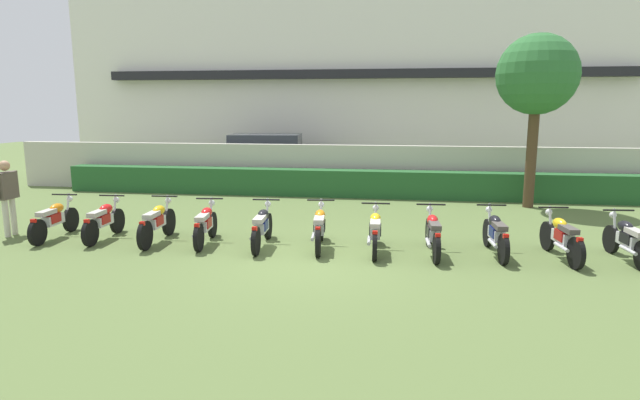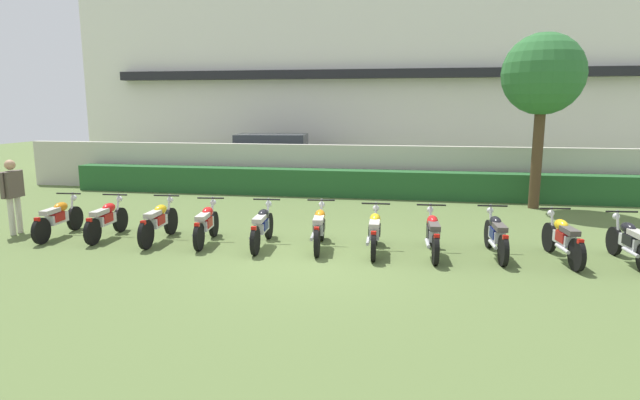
{
  "view_description": "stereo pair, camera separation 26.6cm",
  "coord_description": "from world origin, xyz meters",
  "px_view_note": "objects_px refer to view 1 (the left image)",
  "views": [
    {
      "loc": [
        1.61,
        -9.78,
        2.98
      ],
      "look_at": [
        0.0,
        1.02,
        1.0
      ],
      "focal_mm": 29.22,
      "sensor_mm": 36.0,
      "label": 1
    },
    {
      "loc": [
        1.88,
        -9.73,
        2.98
      ],
      "look_at": [
        0.0,
        1.02,
        1.0
      ],
      "focal_mm": 29.22,
      "sensor_mm": 36.0,
      "label": 2
    }
  ],
  "objects_px": {
    "motorcycle_in_row_3": "(205,224)",
    "motorcycle_in_row_0": "(54,219)",
    "motorcycle_in_row_7": "(433,233)",
    "inspector_person": "(7,191)",
    "motorcycle_in_row_9": "(562,237)",
    "motorcycle_in_row_10": "(627,240)",
    "motorcycle_in_row_1": "(104,220)",
    "motorcycle_in_row_6": "(375,231)",
    "motorcycle_in_row_8": "(496,234)",
    "motorcycle_in_row_2": "(157,222)",
    "motorcycle_in_row_4": "(262,226)",
    "parked_car": "(270,158)",
    "motorcycle_in_row_5": "(320,227)",
    "tree_near_inspector": "(537,76)"
  },
  "relations": [
    {
      "from": "motorcycle_in_row_4",
      "to": "motorcycle_in_row_9",
      "type": "bearing_deg",
      "value": -93.94
    },
    {
      "from": "motorcycle_in_row_9",
      "to": "motorcycle_in_row_10",
      "type": "height_order",
      "value": "motorcycle_in_row_9"
    },
    {
      "from": "motorcycle_in_row_9",
      "to": "motorcycle_in_row_10",
      "type": "relative_size",
      "value": 1.05
    },
    {
      "from": "motorcycle_in_row_3",
      "to": "motorcycle_in_row_4",
      "type": "height_order",
      "value": "same"
    },
    {
      "from": "motorcycle_in_row_0",
      "to": "inspector_person",
      "type": "distance_m",
      "value": 1.33
    },
    {
      "from": "motorcycle_in_row_2",
      "to": "motorcycle_in_row_5",
      "type": "height_order",
      "value": "motorcycle_in_row_2"
    },
    {
      "from": "motorcycle_in_row_0",
      "to": "motorcycle_in_row_8",
      "type": "relative_size",
      "value": 0.99
    },
    {
      "from": "motorcycle_in_row_4",
      "to": "motorcycle_in_row_2",
      "type": "bearing_deg",
      "value": 86.29
    },
    {
      "from": "parked_car",
      "to": "motorcycle_in_row_5",
      "type": "xyz_separation_m",
      "value": [
        3.38,
        -9.32,
        -0.48
      ]
    },
    {
      "from": "motorcycle_in_row_0",
      "to": "motorcycle_in_row_7",
      "type": "relative_size",
      "value": 0.98
    },
    {
      "from": "motorcycle_in_row_1",
      "to": "motorcycle_in_row_2",
      "type": "bearing_deg",
      "value": -95.5
    },
    {
      "from": "inspector_person",
      "to": "motorcycle_in_row_7",
      "type": "bearing_deg",
      "value": -0.8
    },
    {
      "from": "motorcycle_in_row_2",
      "to": "inspector_person",
      "type": "relative_size",
      "value": 1.1
    },
    {
      "from": "motorcycle_in_row_3",
      "to": "motorcycle_in_row_9",
      "type": "bearing_deg",
      "value": -97.05
    },
    {
      "from": "parked_car",
      "to": "motorcycle_in_row_0",
      "type": "bearing_deg",
      "value": -111.06
    },
    {
      "from": "motorcycle_in_row_3",
      "to": "parked_car",
      "type": "bearing_deg",
      "value": -1.25
    },
    {
      "from": "motorcycle_in_row_8",
      "to": "inspector_person",
      "type": "relative_size",
      "value": 1.09
    },
    {
      "from": "tree_near_inspector",
      "to": "motorcycle_in_row_10",
      "type": "xyz_separation_m",
      "value": [
        0.54,
        -5.51,
        -3.37
      ]
    },
    {
      "from": "inspector_person",
      "to": "motorcycle_in_row_5",
      "type": "bearing_deg",
      "value": -0.1
    },
    {
      "from": "motorcycle_in_row_0",
      "to": "motorcycle_in_row_3",
      "type": "bearing_deg",
      "value": -93.19
    },
    {
      "from": "motorcycle_in_row_3",
      "to": "motorcycle_in_row_4",
      "type": "distance_m",
      "value": 1.27
    },
    {
      "from": "motorcycle_in_row_7",
      "to": "parked_car",
      "type": "bearing_deg",
      "value": 28.08
    },
    {
      "from": "motorcycle_in_row_1",
      "to": "inspector_person",
      "type": "bearing_deg",
      "value": 87.35
    },
    {
      "from": "motorcycle_in_row_6",
      "to": "motorcycle_in_row_0",
      "type": "bearing_deg",
      "value": 87.4
    },
    {
      "from": "motorcycle_in_row_3",
      "to": "motorcycle_in_row_5",
      "type": "relative_size",
      "value": 0.94
    },
    {
      "from": "parked_car",
      "to": "motorcycle_in_row_7",
      "type": "bearing_deg",
      "value": -63.81
    },
    {
      "from": "inspector_person",
      "to": "motorcycle_in_row_10",
      "type": "bearing_deg",
      "value": -0.39
    },
    {
      "from": "motorcycle_in_row_0",
      "to": "motorcycle_in_row_6",
      "type": "xyz_separation_m",
      "value": [
        7.26,
        -0.06,
        0.0
      ]
    },
    {
      "from": "motorcycle_in_row_6",
      "to": "motorcycle_in_row_9",
      "type": "bearing_deg",
      "value": -91.67
    },
    {
      "from": "motorcycle_in_row_8",
      "to": "motorcycle_in_row_3",
      "type": "bearing_deg",
      "value": 86.99
    },
    {
      "from": "motorcycle_in_row_1",
      "to": "motorcycle_in_row_8",
      "type": "distance_m",
      "value": 8.5
    },
    {
      "from": "tree_near_inspector",
      "to": "motorcycle_in_row_1",
      "type": "distance_m",
      "value": 12.2
    },
    {
      "from": "motorcycle_in_row_3",
      "to": "motorcycle_in_row_6",
      "type": "bearing_deg",
      "value": -97.96
    },
    {
      "from": "motorcycle_in_row_3",
      "to": "motorcycle_in_row_0",
      "type": "bearing_deg",
      "value": 83.87
    },
    {
      "from": "motorcycle_in_row_0",
      "to": "motorcycle_in_row_3",
      "type": "relative_size",
      "value": 1.05
    },
    {
      "from": "motorcycle_in_row_3",
      "to": "motorcycle_in_row_6",
      "type": "xyz_separation_m",
      "value": [
        3.68,
        -0.09,
        0.0
      ]
    },
    {
      "from": "tree_near_inspector",
      "to": "motorcycle_in_row_0",
      "type": "height_order",
      "value": "tree_near_inspector"
    },
    {
      "from": "parked_car",
      "to": "motorcycle_in_row_0",
      "type": "height_order",
      "value": "parked_car"
    },
    {
      "from": "motorcycle_in_row_6",
      "to": "motorcycle_in_row_10",
      "type": "height_order",
      "value": "motorcycle_in_row_6"
    },
    {
      "from": "motorcycle_in_row_10",
      "to": "inspector_person",
      "type": "bearing_deg",
      "value": 84.81
    },
    {
      "from": "motorcycle_in_row_4",
      "to": "motorcycle_in_row_5",
      "type": "height_order",
      "value": "motorcycle_in_row_5"
    },
    {
      "from": "motorcycle_in_row_2",
      "to": "motorcycle_in_row_6",
      "type": "distance_m",
      "value": 4.78
    },
    {
      "from": "motorcycle_in_row_1",
      "to": "motorcycle_in_row_8",
      "type": "bearing_deg",
      "value": -92.54
    },
    {
      "from": "motorcycle_in_row_7",
      "to": "inspector_person",
      "type": "distance_m",
      "value": 9.62
    },
    {
      "from": "motorcycle_in_row_8",
      "to": "motorcycle_in_row_2",
      "type": "bearing_deg",
      "value": 87.08
    },
    {
      "from": "motorcycle_in_row_0",
      "to": "motorcycle_in_row_10",
      "type": "height_order",
      "value": "motorcycle_in_row_0"
    },
    {
      "from": "motorcycle_in_row_1",
      "to": "motorcycle_in_row_2",
      "type": "relative_size",
      "value": 0.93
    },
    {
      "from": "parked_car",
      "to": "motorcycle_in_row_6",
      "type": "relative_size",
      "value": 2.53
    },
    {
      "from": "parked_car",
      "to": "motorcycle_in_row_8",
      "type": "distance_m",
      "value": 11.64
    },
    {
      "from": "motorcycle_in_row_2",
      "to": "motorcycle_in_row_3",
      "type": "height_order",
      "value": "motorcycle_in_row_2"
    }
  ]
}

